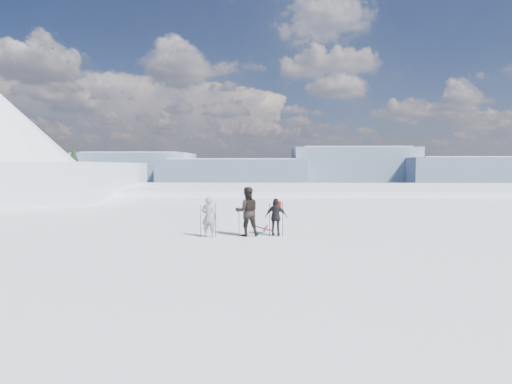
# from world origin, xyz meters

# --- Properties ---
(lake_basin) EXTENTS (820.00, 820.00, 71.62)m
(lake_basin) POSITION_xyz_m (0.00, 30.00, -6.50)
(lake_basin) COLOR white
(lake_basin) RESTS_ON ground
(far_mountain_range) EXTENTS (770.00, 110.00, 53.00)m
(far_mountain_range) POSITION_xyz_m (29.60, 454.78, -7.19)
(far_mountain_range) COLOR slate
(far_mountain_range) RESTS_ON ground
(near_ridge) EXTENTS (31.37, 35.68, 25.62)m
(near_ridge) POSITION_xyz_m (-26.56, 29.34, -3.48)
(near_ridge) COLOR white
(near_ridge) RESTS_ON ground
(skier_grey) EXTENTS (0.61, 0.44, 1.58)m
(skier_grey) POSITION_xyz_m (-3.50, 3.02, 0.79)
(skier_grey) COLOR gray
(skier_grey) RESTS_ON ground
(skier_dark) EXTENTS (1.06, 0.89, 1.94)m
(skier_dark) POSITION_xyz_m (-2.03, 3.30, 0.97)
(skier_dark) COLOR black
(skier_dark) RESTS_ON ground
(skier_pack) EXTENTS (0.93, 0.51, 1.49)m
(skier_pack) POSITION_xyz_m (-0.88, 3.36, 0.75)
(skier_pack) COLOR black
(skier_pack) RESTS_ON ground
(backpack) EXTENTS (0.35, 0.23, 0.42)m
(backpack) POSITION_xyz_m (-0.84, 3.61, 1.70)
(backpack) COLOR red
(backpack) RESTS_ON skier_pack
(ski_poles) EXTENTS (3.22, 0.36, 1.37)m
(ski_poles) POSITION_xyz_m (-2.13, 3.16, 0.65)
(ski_poles) COLOR black
(ski_poles) RESTS_ON ground
(skis_loose) EXTENTS (0.97, 1.70, 0.03)m
(skis_loose) POSITION_xyz_m (-1.37, 5.15, 0.01)
(skis_loose) COLOR black
(skis_loose) RESTS_ON ground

